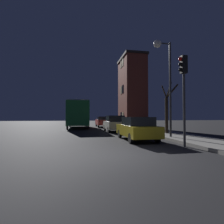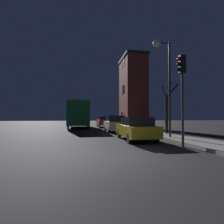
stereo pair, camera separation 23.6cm
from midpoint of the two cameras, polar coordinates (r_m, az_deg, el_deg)
The scene contains 9 objects.
ground_plane at distance 6.84m, azimuth 2.85°, elevation -14.23°, with size 120.00×120.00×0.00m, color black.
brick_building at distance 24.16m, azimuth 7.05°, elevation 6.63°, with size 2.98×5.12×9.50m.
streetlamp at distance 12.57m, azimuth 16.83°, elevation 14.59°, with size 1.23×0.52×6.48m.
traffic_light at distance 9.56m, azimuth 22.47°, elevation 9.27°, with size 0.43×0.24×4.58m.
bare_tree at distance 14.91m, azimuth 18.02°, elevation 0.69°, with size 1.50×1.05×4.04m.
bus at distance 24.16m, azimuth -10.46°, elevation -0.19°, with size 2.62×9.09×3.46m.
car_near_lane at distance 11.33m, azimuth 8.38°, elevation -5.26°, with size 1.77×4.15×1.48m.
car_mid_lane at distance 17.65m, azimuth 1.32°, elevation -3.76°, with size 1.77×3.93×1.62m.
car_far_lane at distance 25.76m, azimuth -2.47°, elevation -3.09°, with size 1.77×4.53×1.52m.
Camera 2 is at (-1.35, -6.53, 1.50)m, focal length 28.00 mm.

